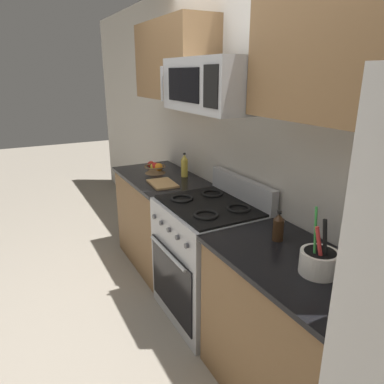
% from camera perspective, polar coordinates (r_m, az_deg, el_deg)
% --- Properties ---
extents(ground_plane, '(16.00, 16.00, 0.00)m').
position_cam_1_polar(ground_plane, '(2.85, -9.07, -21.76)').
color(ground_plane, gray).
extents(wall_back, '(8.00, 0.10, 2.60)m').
position_cam_1_polar(wall_back, '(2.70, 9.98, 6.85)').
color(wall_back, beige).
rests_on(wall_back, ground).
extents(counter_left, '(1.05, 0.63, 0.91)m').
position_cam_1_polar(counter_left, '(3.54, -4.90, -4.48)').
color(counter_left, olive).
rests_on(counter_left, ground).
extents(range_oven, '(0.76, 0.67, 1.09)m').
position_cam_1_polar(range_oven, '(2.79, 2.67, -10.70)').
color(range_oven, '#B2B5BA').
rests_on(range_oven, ground).
extents(counter_right, '(1.00, 0.63, 0.91)m').
position_cam_1_polar(counter_right, '(2.21, 15.17, -20.79)').
color(counter_right, olive).
rests_on(counter_right, ground).
extents(microwave, '(0.79, 0.44, 0.34)m').
position_cam_1_polar(microwave, '(2.45, 3.71, 16.72)').
color(microwave, '#B2B5BA').
extents(upper_cabinets_left, '(1.04, 0.34, 0.65)m').
position_cam_1_polar(upper_cabinets_left, '(3.33, -2.91, 20.21)').
color(upper_cabinets_left, olive).
extents(upper_cabinets_right, '(0.99, 0.34, 0.65)m').
position_cam_1_polar(upper_cabinets_right, '(1.85, 23.35, 20.21)').
color(upper_cabinets_right, olive).
extents(utensil_crock, '(0.18, 0.18, 0.34)m').
position_cam_1_polar(utensil_crock, '(1.85, 19.60, -10.38)').
color(utensil_crock, white).
rests_on(utensil_crock, counter_right).
extents(fruit_basket, '(0.20, 0.20, 0.10)m').
position_cam_1_polar(fruit_basket, '(3.47, -5.87, 3.77)').
color(fruit_basket, brown).
rests_on(fruit_basket, counter_left).
extents(apple_loose, '(0.07, 0.07, 0.07)m').
position_cam_1_polar(apple_loose, '(3.66, -6.55, 4.37)').
color(apple_loose, red).
rests_on(apple_loose, counter_left).
extents(cutting_board, '(0.31, 0.23, 0.02)m').
position_cam_1_polar(cutting_board, '(3.12, -4.72, 1.37)').
color(cutting_board, tan).
rests_on(cutting_board, counter_left).
extents(bottle_soy, '(0.06, 0.06, 0.18)m').
position_cam_1_polar(bottle_soy, '(2.12, 13.60, -5.47)').
color(bottle_soy, '#382314').
rests_on(bottle_soy, counter_right).
extents(bottle_oil, '(0.06, 0.06, 0.22)m').
position_cam_1_polar(bottle_oil, '(3.32, -1.22, 4.20)').
color(bottle_oil, gold).
rests_on(bottle_oil, counter_left).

